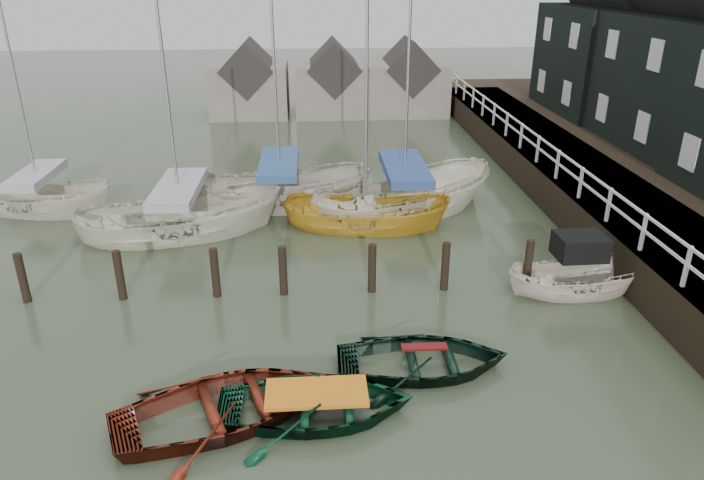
{
  "coord_description": "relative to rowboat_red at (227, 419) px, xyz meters",
  "views": [
    {
      "loc": [
        -0.3,
        -12.16,
        8.14
      ],
      "look_at": [
        0.68,
        3.35,
        1.4
      ],
      "focal_mm": 32.0,
      "sensor_mm": 36.0,
      "label": 1
    }
  ],
  "objects": [
    {
      "name": "sailboat_b",
      "position": [
        0.57,
        12.2,
        0.06
      ],
      "size": [
        6.92,
        2.76,
        11.72
      ],
      "rotation": [
        0.0,
        0.0,
        1.6
      ],
      "color": "beige",
      "rests_on": "ground"
    },
    {
      "name": "sailboat_c",
      "position": [
        3.56,
        9.85,
        0.02
      ],
      "size": [
        5.98,
        3.06,
        11.03
      ],
      "rotation": [
        0.0,
        0.0,
        1.4
      ],
      "color": "gold",
      "rests_on": "ground"
    },
    {
      "name": "sailboat_e",
      "position": [
        -8.13,
        12.13,
        0.06
      ],
      "size": [
        6.1,
        3.56,
        9.32
      ],
      "rotation": [
        0.0,
        0.0,
        1.31
      ],
      "color": "beige",
      "rests_on": "ground"
    },
    {
      "name": "motorboat",
      "position": [
        8.95,
        4.74,
        0.11
      ],
      "size": [
        4.0,
        1.61,
        2.37
      ],
      "rotation": [
        0.0,
        0.0,
        1.6
      ],
      "color": "beige",
      "rests_on": "ground"
    },
    {
      "name": "pier",
      "position": [
        11.62,
        12.11,
        0.71
      ],
      "size": [
        3.04,
        32.0,
        2.7
      ],
      "color": "black",
      "rests_on": "ground"
    },
    {
      "name": "far_sheds",
      "position": [
        2.98,
        28.11,
        1.86
      ],
      "size": [
        14.0,
        4.08,
        4.39
      ],
      "color": "#665B51",
      "rests_on": "ground"
    },
    {
      "name": "sailboat_a",
      "position": [
        -2.59,
        9.63,
        0.06
      ],
      "size": [
        7.16,
        4.02,
        10.29
      ],
      "rotation": [
        0.0,
        0.0,
        1.8
      ],
      "color": "beige",
      "rests_on": "ground"
    },
    {
      "name": "sailboat_d",
      "position": [
        5.05,
        11.06,
        0.06
      ],
      "size": [
        7.77,
        5.44,
        13.3
      ],
      "rotation": [
        0.0,
        0.0,
        1.98
      ],
      "color": "beige",
      "rests_on": "ground"
    },
    {
      "name": "rowboat_dkgreen",
      "position": [
        4.15,
        1.4,
        0.0
      ],
      "size": [
        3.8,
        2.73,
        0.78
      ],
      "primitive_type": "imported",
      "rotation": [
        0.0,
        0.0,
        1.56
      ],
      "color": "black",
      "rests_on": "ground"
    },
    {
      "name": "rowboat_green",
      "position": [
        1.79,
        -0.01,
        0.0
      ],
      "size": [
        3.87,
        2.77,
        0.8
      ],
      "primitive_type": "imported",
      "rotation": [
        0.0,
        0.0,
        1.58
      ],
      "color": "black",
      "rests_on": "ground"
    },
    {
      "name": "mooring_pilings",
      "position": [
        1.03,
        5.11,
        0.5
      ],
      "size": [
        13.72,
        0.22,
        1.8
      ],
      "color": "black",
      "rests_on": "ground"
    },
    {
      "name": "ground",
      "position": [
        2.15,
        2.11,
        0.0
      ],
      "size": [
        120.0,
        120.0,
        0.0
      ],
      "primitive_type": "plane",
      "color": "#2B3522",
      "rests_on": "ground"
    },
    {
      "name": "rowboat_red",
      "position": [
        0.0,
        0.0,
        0.0
      ],
      "size": [
        5.1,
        4.42,
        0.88
      ],
      "primitive_type": "imported",
      "rotation": [
        0.0,
        0.0,
        1.95
      ],
      "color": "#56190C",
      "rests_on": "ground"
    }
  ]
}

